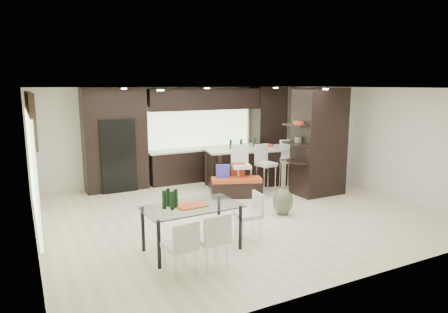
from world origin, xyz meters
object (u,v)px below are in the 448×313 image
floor_vase (283,188)px  dining_table (192,228)px  chair_near (211,242)px  stool_left (241,175)px  stool_right (290,169)px  bench (236,187)px  kitchen_island (249,166)px  stool_mid (266,173)px  chair_end (248,218)px  chair_far (180,250)px

floor_vase → dining_table: bearing=-161.4°
chair_near → stool_left: bearing=51.0°
stool_left → chair_near: stool_left is taller
stool_right → bench: (-1.71, -0.11, -0.28)m
kitchen_island → stool_right: bearing=-37.3°
stool_right → chair_near: stool_right is taller
stool_mid → dining_table: size_ratio=0.61×
chair_end → chair_far: bearing=122.1°
stool_right → chair_near: (-3.96, -3.38, -0.11)m
chair_far → stool_right: bearing=27.6°
kitchen_island → floor_vase: floor_vase is taller
stool_left → stool_right: (1.51, -0.01, 0.01)m
dining_table → chair_far: size_ratio=2.07×
floor_vase → kitchen_island: bearing=74.3°
stool_right → floor_vase: 2.34m
bench → stool_mid: bearing=27.9°
stool_mid → stool_right: stool_right is taller
kitchen_island → stool_mid: (-0.00, -0.85, -0.02)m
stool_right → dining_table: (-3.96, -2.62, -0.13)m
stool_left → dining_table: size_ratio=0.63×
stool_right → dining_table: 4.75m
chair_end → stool_left: bearing=-20.0°
floor_vase → chair_near: floor_vase is taller
stool_right → floor_vase: (-1.50, -1.79, 0.07)m
dining_table → chair_far: (-0.50, -0.75, 0.00)m
stool_right → chair_near: size_ratio=1.26×
bench → floor_vase: 1.73m
stool_left → chair_end: bearing=-99.6°
floor_vase → stool_left: bearing=90.3°
chair_near → floor_vase: bearing=29.8°
kitchen_island → stool_left: bearing=-120.1°
stool_left → bench: 0.35m
bench → floor_vase: floor_vase is taller
dining_table → chair_near: (0.00, -0.76, 0.02)m
stool_mid → stool_left: bearing=170.4°
floor_vase → chair_far: (-2.97, -1.58, -0.20)m
kitchen_island → chair_far: size_ratio=3.14×
stool_left → chair_far: 4.49m
bench → chair_far: bearing=-109.4°
kitchen_island → chair_end: (-2.11, -3.48, -0.12)m
floor_vase → stool_mid: bearing=67.5°
dining_table → chair_end: 1.10m
bench → floor_vase: bearing=-62.1°
kitchen_island → chair_far: (-3.71, -4.22, -0.12)m
stool_left → stool_right: 1.51m
dining_table → chair_end: (1.10, 0.00, 0.00)m
kitchen_island → floor_vase: (-0.75, -2.65, 0.08)m
stool_left → stool_mid: bearing=18.1°
stool_mid → floor_vase: 1.95m
chair_near → chair_far: chair_near is taller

